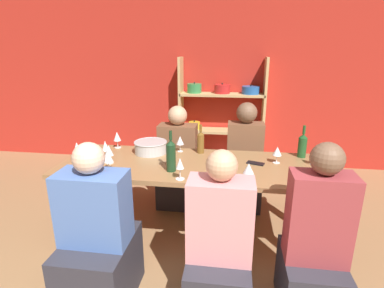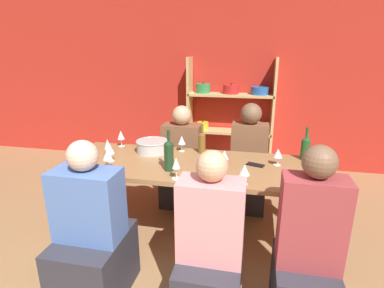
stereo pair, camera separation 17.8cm
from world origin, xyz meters
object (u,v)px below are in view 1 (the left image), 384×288
wine_glass_red_d (180,164)px  person_near_c (219,254)px  wine_glass_white_b (316,151)px  person_far_b (244,168)px  wine_glass_red_c (249,169)px  wine_glass_red_e (180,141)px  shelf_unit (221,121)px  person_near_b (98,247)px  wine_glass_empty_c (277,151)px  wine_glass_red_a (108,157)px  wine_glass_empty_a (225,154)px  wine_bottle_dark (171,155)px  wine_glass_white_a (117,137)px  wine_glass_red_f (86,153)px  wine_bottle_green (302,145)px  person_near_a (314,255)px  person_far_a (178,168)px  mixing_bowl (151,147)px  wine_bottle_amber (201,142)px  wine_glass_red_g (109,151)px  wine_glass_empty_b (105,146)px  dining_table (190,173)px  wine_glass_red_b (77,148)px  cell_phone (256,163)px

wine_glass_red_d → person_near_c: bearing=-49.6°
wine_glass_white_b → person_far_b: 0.98m
wine_glass_red_c → wine_glass_red_e: 0.92m
shelf_unit → person_near_b: (-0.71, -2.77, -0.29)m
person_far_b → wine_glass_empty_c: bearing=111.5°
wine_glass_red_a → wine_glass_empty_a: 0.99m
wine_glass_red_a → person_near_c: 1.17m
wine_bottle_dark → wine_glass_empty_a: (0.44, 0.18, -0.03)m
shelf_unit → wine_glass_empty_a: shelf_unit is taller
wine_glass_white_a → wine_glass_red_f: bearing=-94.4°
wine_bottle_green → wine_glass_white_b: size_ratio=1.67×
wine_glass_red_f → wine_glass_red_e: bearing=37.8°
wine_glass_red_a → wine_glass_red_c: wine_glass_red_a is taller
wine_glass_empty_a → person_near_b: size_ratio=0.12×
person_near_a → person_far_a: bearing=129.0°
wine_bottle_dark → person_far_a: person_far_a is taller
mixing_bowl → wine_glass_red_e: size_ratio=2.05×
mixing_bowl → wine_bottle_amber: wine_bottle_amber is taller
wine_glass_red_d → person_near_c: (0.33, -0.39, -0.48)m
wine_glass_white_a → wine_glass_empty_a: (1.12, -0.36, -0.01)m
person_far_b → wine_glass_red_g: bearing=35.3°
wine_glass_white_b → person_near_a: size_ratio=0.15×
wine_glass_red_a → wine_glass_red_f: wine_glass_red_f is taller
wine_glass_empty_b → wine_glass_empty_c: size_ratio=1.07×
wine_glass_empty_a → person_near_b: (-0.84, -0.79, -0.45)m
wine_glass_red_e → wine_glass_white_b: wine_glass_white_b is taller
wine_bottle_amber → wine_glass_white_b: 1.04m
wine_bottle_amber → wine_glass_red_e: size_ratio=1.80×
wine_bottle_green → person_far_b: 0.81m
dining_table → wine_glass_empty_b: bearing=176.7°
wine_glass_red_a → wine_glass_white_b: size_ratio=0.96×
wine_bottle_dark → wine_glass_red_c: wine_bottle_dark is taller
dining_table → wine_glass_red_e: bearing=115.4°
person_far_a → wine_bottle_amber: bearing=125.5°
wine_glass_red_c → person_near_c: size_ratio=0.13×
wine_glass_empty_a → wine_glass_empty_c: size_ratio=0.98×
wine_glass_red_b → person_near_c: person_near_c is taller
cell_phone → wine_glass_red_d: bearing=-145.1°
wine_glass_red_d → person_far_a: bearing=101.6°
wine_glass_red_a → mixing_bowl: bearing=66.2°
wine_bottle_green → wine_glass_white_a: wine_bottle_green is taller
wine_glass_white_a → wine_glass_empty_b: size_ratio=1.04×
wine_glass_white_a → wine_glass_empty_c: size_ratio=1.12×
wine_glass_red_g → person_near_a: (1.64, -0.62, -0.44)m
wine_glass_white_a → wine_glass_red_b: bearing=-117.0°
dining_table → person_near_b: 1.00m
wine_bottle_dark → person_near_a: size_ratio=0.28×
wine_bottle_amber → person_near_a: person_near_a is taller
person_near_a → person_far_b: bearing=105.7°
wine_glass_white_a → shelf_unit: bearing=58.5°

